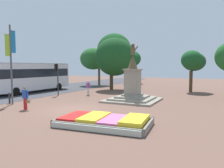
{
  "coord_description": "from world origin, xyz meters",
  "views": [
    {
      "loc": [
        9.26,
        -12.74,
        3.1
      ],
      "look_at": [
        2.31,
        1.51,
        1.8
      ],
      "focal_mm": 35.0,
      "sensor_mm": 36.0,
      "label": 1
    }
  ],
  "objects_px": {
    "pedestrian_near_planter": "(88,87)",
    "flower_planter": "(105,122)",
    "banner_pole": "(11,61)",
    "pedestrian_with_handbag": "(25,97)",
    "statue_monument": "(133,90)",
    "kerb_bollard_mid_b": "(9,98)",
    "city_bus": "(31,76)",
    "traffic_light_mid_block": "(57,73)"
  },
  "relations": [
    {
      "from": "statue_monument",
      "to": "pedestrian_with_handbag",
      "type": "bearing_deg",
      "value": -127.9
    },
    {
      "from": "flower_planter",
      "to": "banner_pole",
      "type": "bearing_deg",
      "value": 166.07
    },
    {
      "from": "statue_monument",
      "to": "pedestrian_with_handbag",
      "type": "height_order",
      "value": "statue_monument"
    },
    {
      "from": "pedestrian_near_planter",
      "to": "banner_pole",
      "type": "bearing_deg",
      "value": -109.22
    },
    {
      "from": "traffic_light_mid_block",
      "to": "banner_pole",
      "type": "distance_m",
      "value": 5.99
    },
    {
      "from": "traffic_light_mid_block",
      "to": "banner_pole",
      "type": "xyz_separation_m",
      "value": [
        0.29,
        -5.87,
        1.17
      ]
    },
    {
      "from": "pedestrian_near_planter",
      "to": "kerb_bollard_mid_b",
      "type": "distance_m",
      "value": 7.97
    },
    {
      "from": "flower_planter",
      "to": "statue_monument",
      "type": "height_order",
      "value": "statue_monument"
    },
    {
      "from": "statue_monument",
      "to": "city_bus",
      "type": "xyz_separation_m",
      "value": [
        -13.14,
        0.8,
        0.96
      ]
    },
    {
      "from": "traffic_light_mid_block",
      "to": "pedestrian_with_handbag",
      "type": "bearing_deg",
      "value": -66.47
    },
    {
      "from": "traffic_light_mid_block",
      "to": "city_bus",
      "type": "xyz_separation_m",
      "value": [
        -4.6,
        0.76,
        -0.37
      ]
    },
    {
      "from": "city_bus",
      "to": "flower_planter",
      "type": "bearing_deg",
      "value": -31.64
    },
    {
      "from": "statue_monument",
      "to": "banner_pole",
      "type": "xyz_separation_m",
      "value": [
        -8.25,
        -5.83,
        2.5
      ]
    },
    {
      "from": "flower_planter",
      "to": "traffic_light_mid_block",
      "type": "bearing_deg",
      "value": 140.59
    },
    {
      "from": "statue_monument",
      "to": "kerb_bollard_mid_b",
      "type": "xyz_separation_m",
      "value": [
        -8.7,
        -5.75,
        -0.53
      ]
    },
    {
      "from": "traffic_light_mid_block",
      "to": "pedestrian_with_handbag",
      "type": "xyz_separation_m",
      "value": [
        3.08,
        -7.06,
        -1.42
      ]
    },
    {
      "from": "traffic_light_mid_block",
      "to": "pedestrian_near_planter",
      "type": "bearing_deg",
      "value": 28.55
    },
    {
      "from": "banner_pole",
      "to": "pedestrian_near_planter",
      "type": "relative_size",
      "value": 4.07
    },
    {
      "from": "traffic_light_mid_block",
      "to": "kerb_bollard_mid_b",
      "type": "xyz_separation_m",
      "value": [
        -0.16,
        -5.79,
        -1.86
      ]
    },
    {
      "from": "traffic_light_mid_block",
      "to": "banner_pole",
      "type": "relative_size",
      "value": 0.52
    },
    {
      "from": "statue_monument",
      "to": "city_bus",
      "type": "relative_size",
      "value": 0.47
    },
    {
      "from": "flower_planter",
      "to": "banner_pole",
      "type": "height_order",
      "value": "banner_pole"
    },
    {
      "from": "pedestrian_near_planter",
      "to": "flower_planter",
      "type": "bearing_deg",
      "value": -53.81
    },
    {
      "from": "city_bus",
      "to": "pedestrian_near_planter",
      "type": "relative_size",
      "value": 6.93
    },
    {
      "from": "pedestrian_near_planter",
      "to": "city_bus",
      "type": "bearing_deg",
      "value": -173.81
    },
    {
      "from": "kerb_bollard_mid_b",
      "to": "flower_planter",
      "type": "bearing_deg",
      "value": -13.77
    },
    {
      "from": "flower_planter",
      "to": "kerb_bollard_mid_b",
      "type": "xyz_separation_m",
      "value": [
        -10.26,
        2.51,
        0.27
      ]
    },
    {
      "from": "statue_monument",
      "to": "traffic_light_mid_block",
      "type": "bearing_deg",
      "value": 179.73
    },
    {
      "from": "statue_monument",
      "to": "city_bus",
      "type": "bearing_deg",
      "value": 176.52
    },
    {
      "from": "pedestrian_with_handbag",
      "to": "statue_monument",
      "type": "bearing_deg",
      "value": 52.1
    },
    {
      "from": "pedestrian_near_planter",
      "to": "kerb_bollard_mid_b",
      "type": "height_order",
      "value": "pedestrian_near_planter"
    },
    {
      "from": "statue_monument",
      "to": "banner_pole",
      "type": "height_order",
      "value": "banner_pole"
    },
    {
      "from": "kerb_bollard_mid_b",
      "to": "city_bus",
      "type": "bearing_deg",
      "value": 124.16
    },
    {
      "from": "flower_planter",
      "to": "traffic_light_mid_block",
      "type": "relative_size",
      "value": 1.51
    },
    {
      "from": "traffic_light_mid_block",
      "to": "banner_pole",
      "type": "bearing_deg",
      "value": -87.17
    },
    {
      "from": "traffic_light_mid_block",
      "to": "city_bus",
      "type": "height_order",
      "value": "city_bus"
    },
    {
      "from": "traffic_light_mid_block",
      "to": "flower_planter",
      "type": "bearing_deg",
      "value": -39.41
    },
    {
      "from": "city_bus",
      "to": "kerb_bollard_mid_b",
      "type": "relative_size",
      "value": 11.72
    },
    {
      "from": "statue_monument",
      "to": "pedestrian_near_planter",
      "type": "relative_size",
      "value": 3.24
    },
    {
      "from": "pedestrian_with_handbag",
      "to": "flower_planter",
      "type": "bearing_deg",
      "value": -10.02
    },
    {
      "from": "statue_monument",
      "to": "kerb_bollard_mid_b",
      "type": "bearing_deg",
      "value": -146.53
    },
    {
      "from": "pedestrian_with_handbag",
      "to": "pedestrian_near_planter",
      "type": "bearing_deg",
      "value": 91.27
    }
  ]
}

